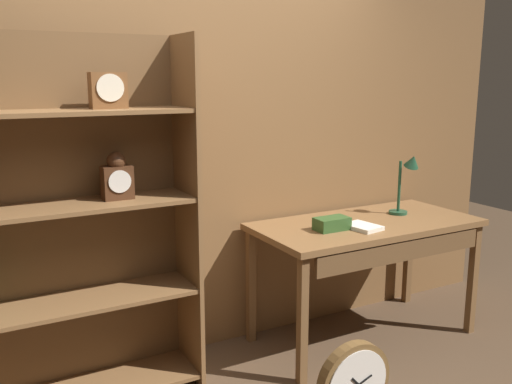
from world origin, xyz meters
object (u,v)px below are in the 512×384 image
Objects in this scene: bookshelf at (40,233)px; toolbox_small at (332,224)px; workbench at (369,235)px; desk_lamp at (407,177)px; open_repair_manual at (362,227)px; round_clock_large at (354,384)px.

bookshelf is 1.68m from toolbox_small.
bookshelf is 2.00m from workbench.
bookshelf is at bearing 175.47° from workbench.
desk_lamp reaches higher than workbench.
desk_lamp reaches higher than toolbox_small.
open_repair_manual is at bearing -21.45° from toolbox_small.
desk_lamp is 0.73m from toolbox_small.
bookshelf is 4.31× the size of round_clock_large.
toolbox_small is at bearing -6.36° from bookshelf.
toolbox_small is (1.66, -0.19, -0.12)m from bookshelf.
round_clock_large is at bearing -34.61° from bookshelf.
bookshelf is 8.89× the size of open_repair_manual.
bookshelf is 1.87m from open_repair_manual.
workbench is at bearing -4.53° from bookshelf.
bookshelf is 2.35m from desk_lamp.
workbench is at bearing 5.06° from toolbox_small.
workbench is 3.28× the size of round_clock_large.
open_repair_manual reaches higher than workbench.
workbench is 6.75× the size of open_repair_manual.
round_clock_large is at bearing -143.04° from desk_lamp.
round_clock_large is (-0.69, -0.74, -0.49)m from workbench.
bookshelf is 1.32× the size of workbench.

